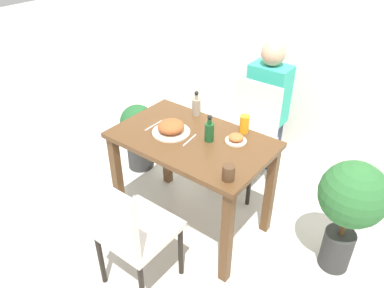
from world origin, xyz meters
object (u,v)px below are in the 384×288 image
side_plate (236,139)px  potted_plant_right (351,203)px  potted_plant_left (138,132)px  sauce_bottle (209,131)px  condiment_bottle (196,106)px  person_figure (267,107)px  juice_glass (244,124)px  food_plate (171,128)px  chair_far (249,131)px  chair_near (128,228)px  drink_cup (229,173)px

side_plate → potted_plant_right: size_ratio=0.17×
potted_plant_left → potted_plant_right: (1.86, -0.03, 0.19)m
sauce_bottle → side_plate: bearing=32.0°
condiment_bottle → person_figure: person_figure is taller
sauce_bottle → person_figure: bearing=95.0°
juice_glass → side_plate: bearing=-80.8°
food_plate → juice_glass: (0.39, 0.32, 0.02)m
side_plate → sauce_bottle: sauce_bottle is taller
chair_far → sauce_bottle: bearing=-85.4°
juice_glass → person_figure: person_figure is taller
side_plate → potted_plant_left: 1.19m
side_plate → potted_plant_right: potted_plant_right is taller
potted_plant_right → person_figure: bearing=141.4°
chair_far → juice_glass: chair_far is taller
potted_plant_left → chair_near: bearing=-47.8°
chair_near → person_figure: size_ratio=0.78×
condiment_bottle → potted_plant_right: condiment_bottle is taller
chair_far → side_plate: chair_far is taller
potted_plant_right → person_figure: person_figure is taller
side_plate → condiment_bottle: bearing=161.8°
chair_near → food_plate: size_ratio=3.45×
food_plate → condiment_bottle: (-0.02, 0.32, 0.03)m
juice_glass → person_figure: bearing=105.3°
sauce_bottle → person_figure: 1.07m
chair_far → person_figure: bearing=95.6°
chair_far → person_figure: (-0.04, 0.36, 0.06)m
condiment_bottle → side_plate: bearing=-18.2°
drink_cup → potted_plant_right: size_ratio=0.11×
chair_far → sauce_bottle: (0.05, -0.66, 0.34)m
juice_glass → person_figure: 0.86m
chair_near → potted_plant_left: bearing=-47.8°
chair_far → potted_plant_left: chair_far is taller
juice_glass → sauce_bottle: 0.27m
sauce_bottle → potted_plant_left: bearing=164.8°
drink_cup → potted_plant_left: drink_cup is taller
person_figure → side_plate: bearing=-75.6°
drink_cup → juice_glass: (-0.20, 0.51, 0.01)m
chair_far → juice_glass: bearing=-67.1°
chair_near → person_figure: 1.76m
drink_cup → juice_glass: size_ratio=0.76×
chair_near → chair_far: 1.39m
drink_cup → sauce_bottle: (-0.33, 0.27, 0.03)m
condiment_bottle → potted_plant_left: (-0.67, 0.02, -0.48)m
juice_glass → condiment_bottle: 0.41m
chair_near → condiment_bottle: condiment_bottle is taller
chair_near → potted_plant_left: chair_near is taller
chair_far → drink_cup: chair_far is taller
food_plate → side_plate: food_plate is taller
side_plate → drink_cup: (0.18, -0.37, 0.02)m
food_plate → sauce_bottle: bearing=16.9°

